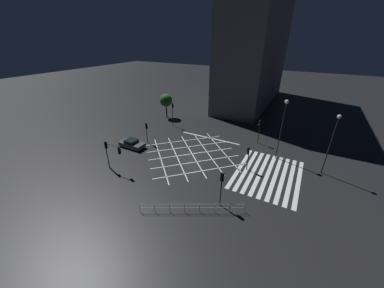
% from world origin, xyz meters
% --- Properties ---
extents(ground_plane, '(200.00, 200.00, 0.00)m').
position_xyz_m(ground_plane, '(0.00, 0.00, 0.00)').
color(ground_plane, black).
extents(road_markings, '(15.99, 22.91, 0.01)m').
position_xyz_m(road_markings, '(0.30, -7.65, 0.00)').
color(road_markings, silver).
rests_on(road_markings, ground_plane).
extents(office_building, '(31.86, 10.06, 29.80)m').
position_xyz_m(office_building, '(32.37, 0.01, 14.90)').
color(office_building, slate).
rests_on(office_building, ground_plane).
extents(traffic_light_nw_main, '(0.39, 0.36, 3.94)m').
position_xyz_m(traffic_light_nw_main, '(-8.65, 7.77, 2.82)').
color(traffic_light_nw_main, black).
rests_on(traffic_light_nw_main, ground_plane).
extents(traffic_light_se_cross, '(0.36, 0.39, 4.00)m').
position_xyz_m(traffic_light_se_cross, '(8.44, -7.68, 2.86)').
color(traffic_light_se_cross, black).
rests_on(traffic_light_se_cross, ground_plane).
extents(traffic_light_median_north, '(0.36, 0.39, 3.50)m').
position_xyz_m(traffic_light_median_north, '(-0.25, 8.16, 2.51)').
color(traffic_light_median_north, black).
rests_on(traffic_light_median_north, ground_plane).
extents(traffic_light_ne_cross, '(0.36, 0.39, 4.58)m').
position_xyz_m(traffic_light_ne_cross, '(8.14, 8.65, 3.26)').
color(traffic_light_ne_cross, black).
rests_on(traffic_light_ne_cross, ground_plane).
extents(traffic_light_median_south, '(0.36, 0.39, 3.27)m').
position_xyz_m(traffic_light_median_south, '(-0.21, -8.28, 2.34)').
color(traffic_light_median_south, black).
rests_on(traffic_light_median_south, ground_plane).
extents(traffic_light_sw_main, '(0.39, 0.36, 4.00)m').
position_xyz_m(traffic_light_sw_main, '(-8.08, -7.80, 2.86)').
color(traffic_light_sw_main, black).
rests_on(traffic_light_sw_main, ground_plane).
extents(traffic_light_nw_cross, '(0.36, 2.73, 3.83)m').
position_xyz_m(traffic_light_nw_cross, '(-8.60, 6.50, 2.83)').
color(traffic_light_nw_cross, black).
rests_on(traffic_light_nw_cross, ground_plane).
extents(street_lamp_east, '(0.45, 0.45, 7.89)m').
position_xyz_m(street_lamp_east, '(3.62, -17.05, 5.28)').
color(street_lamp_east, black).
rests_on(street_lamp_east, ground_plane).
extents(street_lamp_west, '(0.54, 0.54, 8.55)m').
position_xyz_m(street_lamp_west, '(4.88, -11.20, 6.16)').
color(street_lamp_west, black).
rests_on(street_lamp_west, ground_plane).
extents(street_tree_near, '(2.67, 2.67, 5.08)m').
position_xyz_m(street_tree_near, '(11.71, 12.69, 3.72)').
color(street_tree_near, '#38281C').
rests_on(street_tree_near, ground_plane).
extents(waiting_car, '(1.83, 4.15, 1.30)m').
position_xyz_m(waiting_car, '(-2.66, 9.39, 0.61)').
color(waiting_car, '#474C51').
rests_on(waiting_car, ground_plane).
extents(pedestrian_railing, '(5.06, 9.18, 1.05)m').
position_xyz_m(pedestrian_railing, '(-10.43, -5.72, 0.68)').
color(pedestrian_railing, '#B7B7BC').
rests_on(pedestrian_railing, ground_plane).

